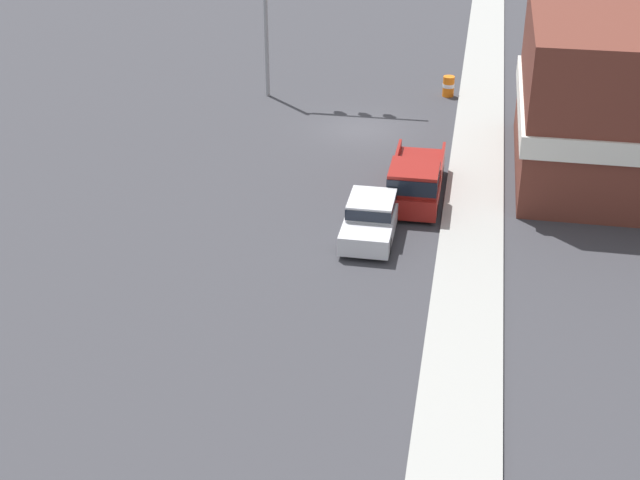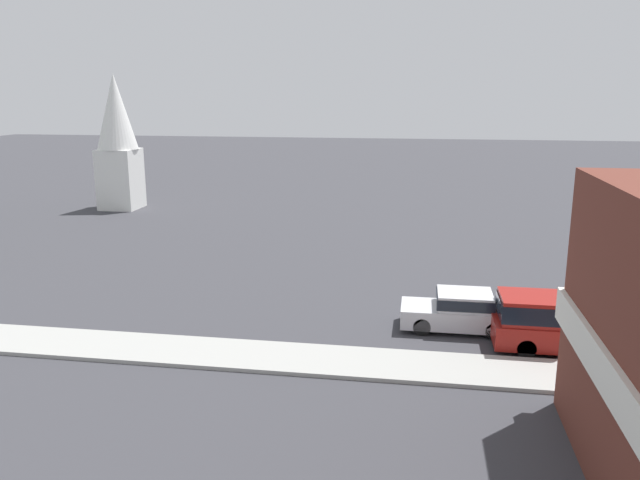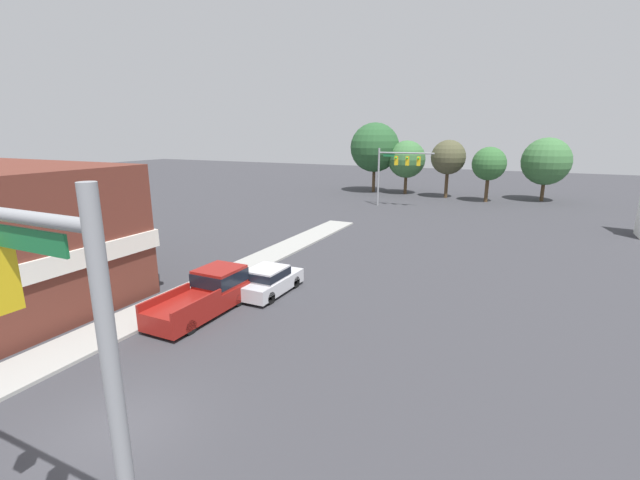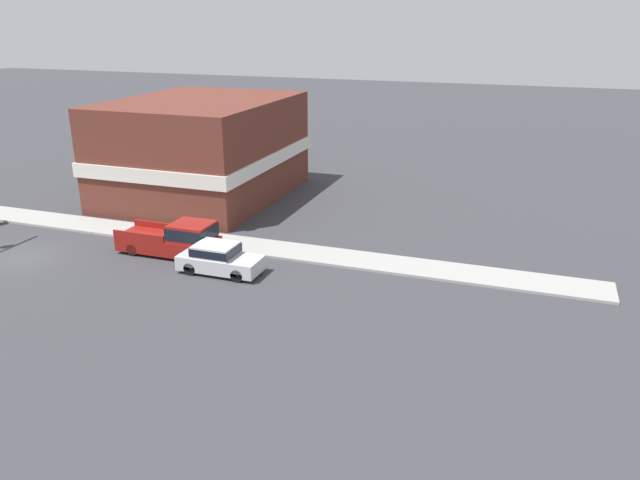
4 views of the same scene
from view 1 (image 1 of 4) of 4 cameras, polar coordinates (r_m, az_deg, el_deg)
ground_plane at (r=44.39m, az=2.70°, el=7.10°), size 200.00×200.00×0.00m
sidewalk_curb at (r=44.03m, az=10.11°, el=6.60°), size 2.40×60.00×0.14m
car_lead at (r=33.75m, az=3.27°, el=1.50°), size 1.86×4.25×1.50m
pickup_truck_parked at (r=36.54m, az=6.12°, el=3.82°), size 2.04×5.57×1.93m
construction_barrel at (r=49.39m, az=8.22°, el=9.72°), size 0.63×0.63×1.10m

